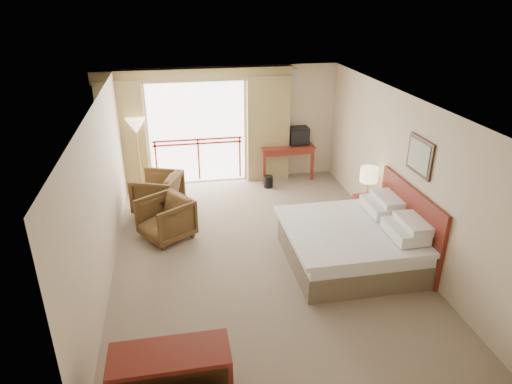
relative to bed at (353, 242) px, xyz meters
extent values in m
plane|color=#7E6E58|center=(-1.50, 0.60, -0.38)|extent=(7.00, 7.00, 0.00)
plane|color=white|center=(-1.50, 0.60, 2.32)|extent=(7.00, 7.00, 0.00)
plane|color=beige|center=(-1.50, 4.10, 0.97)|extent=(5.00, 0.00, 5.00)
plane|color=beige|center=(-1.50, -2.90, 0.97)|extent=(5.00, 0.00, 5.00)
plane|color=beige|center=(-4.00, 0.60, 0.97)|extent=(0.00, 7.00, 7.00)
plane|color=beige|center=(1.00, 0.60, 0.97)|extent=(0.00, 7.00, 7.00)
plane|color=white|center=(-2.30, 4.08, 0.82)|extent=(2.40, 0.00, 2.40)
cube|color=#B0260F|center=(-2.30, 4.06, 0.57)|extent=(2.09, 0.03, 0.04)
cube|color=#B0260F|center=(-2.30, 4.06, 0.67)|extent=(2.09, 0.03, 0.04)
cube|color=#B0260F|center=(-3.29, 4.06, 0.17)|extent=(0.04, 0.03, 1.00)
cube|color=#B0260F|center=(-2.30, 4.06, 0.17)|extent=(0.04, 0.03, 1.00)
cube|color=#B0260F|center=(-1.31, 4.06, 0.17)|extent=(0.04, 0.03, 1.00)
cube|color=olive|center=(-3.95, 3.95, 0.87)|extent=(1.00, 0.26, 2.50)
cube|color=olive|center=(-0.65, 3.95, 0.87)|extent=(1.00, 0.26, 2.50)
cube|color=olive|center=(-2.30, 3.98, 2.17)|extent=(4.40, 0.22, 0.28)
cube|color=silver|center=(-0.20, 4.07, 1.97)|extent=(0.50, 0.04, 0.50)
cube|color=brown|center=(-0.05, 0.00, -0.18)|extent=(2.05, 2.00, 0.40)
cube|color=white|center=(-0.05, 0.00, 0.12)|extent=(2.01, 1.96, 0.22)
cube|color=white|center=(-0.10, 0.00, 0.25)|extent=(2.09, 2.06, 0.08)
cube|color=white|center=(0.65, -0.45, 0.40)|extent=(0.50, 0.75, 0.18)
cube|color=white|center=(0.65, 0.45, 0.40)|extent=(0.50, 0.75, 0.18)
cube|color=white|center=(0.78, -0.45, 0.52)|extent=(0.40, 0.70, 0.14)
cube|color=white|center=(0.78, 0.45, 0.52)|extent=(0.40, 0.70, 0.14)
cube|color=maroon|center=(0.96, 0.00, 0.27)|extent=(0.06, 2.10, 1.30)
cube|color=black|center=(0.98, 0.00, 1.47)|extent=(0.03, 0.72, 0.60)
cube|color=silver|center=(0.96, 0.00, 1.47)|extent=(0.01, 0.60, 0.48)
cube|color=maroon|center=(0.72, 1.14, -0.07)|extent=(0.44, 0.52, 0.61)
cylinder|color=tan|center=(0.72, 1.19, 0.27)|extent=(0.14, 0.14, 0.04)
cylinder|color=tan|center=(0.72, 1.19, 0.45)|extent=(0.03, 0.03, 0.35)
cylinder|color=#FFE5B2|center=(0.72, 1.19, 0.71)|extent=(0.33, 0.33, 0.28)
cube|color=black|center=(0.67, 0.99, 0.27)|extent=(0.18, 0.14, 0.08)
cube|color=maroon|center=(-0.20, 3.92, 0.44)|extent=(1.29, 0.62, 0.05)
cube|color=maroon|center=(-0.79, 3.65, 0.02)|extent=(0.06, 0.06, 0.79)
cube|color=maroon|center=(0.40, 3.65, 0.02)|extent=(0.06, 0.06, 0.79)
cube|color=maroon|center=(-0.79, 4.19, 0.02)|extent=(0.06, 0.06, 0.79)
cube|color=maroon|center=(0.40, 4.19, 0.02)|extent=(0.06, 0.06, 0.79)
cube|color=maroon|center=(-0.20, 4.19, 0.11)|extent=(1.18, 0.03, 0.59)
cube|color=maroon|center=(-0.20, 3.64, 0.35)|extent=(1.18, 0.03, 0.13)
cube|color=black|center=(0.10, 3.92, 0.67)|extent=(0.46, 0.36, 0.42)
cube|color=black|center=(0.10, 3.74, 0.67)|extent=(0.42, 0.02, 0.34)
cylinder|color=black|center=(-0.55, 3.92, 0.60)|extent=(0.15, 0.15, 0.28)
cylinder|color=white|center=(-0.40, 3.87, 0.52)|extent=(0.10, 0.10, 0.11)
cylinder|color=black|center=(-0.74, 3.40, -0.24)|extent=(0.24, 0.24, 0.27)
imported|color=#473119|center=(-3.25, 2.61, -0.38)|extent=(1.16, 1.14, 0.82)
imported|color=#473119|center=(-3.10, 1.43, -0.38)|extent=(1.18, 1.17, 0.78)
cylinder|color=black|center=(-3.23, 2.03, 0.16)|extent=(0.51, 0.51, 0.04)
cylinder|color=black|center=(-3.23, 2.03, -0.10)|extent=(0.06, 0.06, 0.51)
cylinder|color=black|center=(-3.23, 2.03, -0.36)|extent=(0.36, 0.36, 0.03)
imported|color=white|center=(-3.23, 2.03, 0.18)|extent=(0.16, 0.21, 0.02)
cylinder|color=tan|center=(-3.64, 3.75, -0.36)|extent=(0.28, 0.28, 0.03)
cylinder|color=tan|center=(-3.64, 3.75, 0.37)|extent=(0.03, 0.03, 1.49)
cone|color=#FFE5B2|center=(-3.64, 3.75, 1.16)|extent=(0.44, 0.44, 0.35)
cube|color=maroon|center=(-3.05, -2.51, 0.04)|extent=(1.26, 0.53, 0.84)
camera|label=1|loc=(-2.83, -6.23, 3.92)|focal=32.00mm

